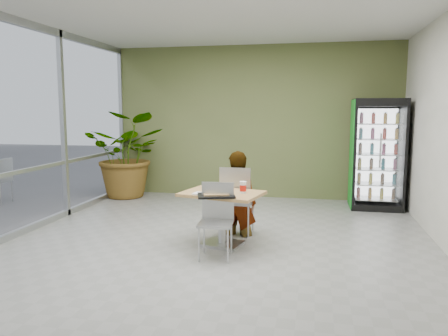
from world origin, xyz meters
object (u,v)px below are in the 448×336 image
(chair_far, at_px, (236,196))
(seated_woman, at_px, (237,203))
(dining_table, at_px, (222,207))
(potted_plant, at_px, (129,154))
(cafeteria_tray, at_px, (216,196))
(chair_near, at_px, (217,214))
(beverage_fridge, at_px, (377,154))
(soda_cup, at_px, (243,188))

(chair_far, distance_m, seated_woman, 0.14)
(dining_table, xyz_separation_m, chair_far, (0.11, 0.51, 0.07))
(seated_woman, distance_m, potted_plant, 3.66)
(cafeteria_tray, distance_m, potted_plant, 4.19)
(chair_near, bearing_deg, cafeteria_tray, 102.58)
(beverage_fridge, bearing_deg, potted_plant, 178.51)
(chair_near, relative_size, cafeteria_tray, 1.99)
(dining_table, bearing_deg, beverage_fridge, 50.28)
(chair_near, relative_size, potted_plant, 0.52)
(chair_near, height_order, cafeteria_tray, chair_near)
(dining_table, distance_m, cafeteria_tray, 0.39)
(chair_near, bearing_deg, soda_cup, 52.22)
(seated_woman, bearing_deg, cafeteria_tray, 84.19)
(soda_cup, bearing_deg, chair_far, 109.25)
(beverage_fridge, bearing_deg, soda_cup, -126.59)
(chair_near, distance_m, potted_plant, 4.31)
(chair_near, relative_size, beverage_fridge, 0.46)
(beverage_fridge, relative_size, potted_plant, 1.13)
(potted_plant, bearing_deg, dining_table, -47.54)
(dining_table, distance_m, chair_far, 0.53)
(chair_far, height_order, seated_woman, seated_woman)
(cafeteria_tray, bearing_deg, beverage_fridge, 53.11)
(dining_table, bearing_deg, chair_near, -87.29)
(dining_table, distance_m, potted_plant, 3.97)
(soda_cup, height_order, cafeteria_tray, soda_cup)
(seated_woman, distance_m, soda_cup, 0.71)
(beverage_fridge, xyz_separation_m, potted_plant, (-5.04, 0.07, -0.12))
(seated_woman, bearing_deg, dining_table, 81.05)
(chair_far, xyz_separation_m, chair_near, (-0.09, -0.94, -0.06))
(chair_near, bearing_deg, beverage_fridge, 50.40)
(cafeteria_tray, relative_size, beverage_fridge, 0.23)
(cafeteria_tray, height_order, beverage_fridge, beverage_fridge)
(dining_table, height_order, chair_near, chair_near)
(dining_table, distance_m, beverage_fridge, 3.74)
(chair_far, distance_m, chair_near, 0.94)
(seated_woman, xyz_separation_m, beverage_fridge, (2.26, 2.28, 0.55))
(soda_cup, distance_m, potted_plant, 4.17)
(chair_near, relative_size, soda_cup, 5.84)
(dining_table, height_order, cafeteria_tray, cafeteria_tray)
(beverage_fridge, bearing_deg, cafeteria_tray, -127.58)
(seated_woman, relative_size, cafeteria_tray, 3.32)
(chair_near, height_order, soda_cup, chair_near)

